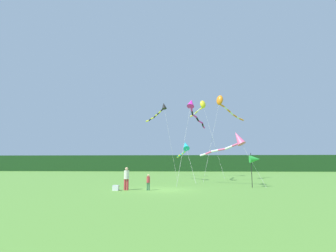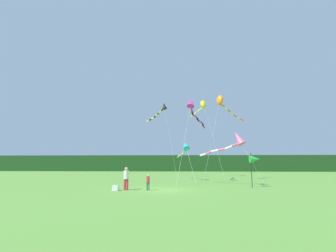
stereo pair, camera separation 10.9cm
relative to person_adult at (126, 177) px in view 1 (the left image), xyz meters
name	(u,v)px [view 1 (the left image)]	position (x,y,z in m)	size (l,w,h in m)	color
ground_plane	(164,190)	(2.99, 0.40, -1.01)	(120.00, 120.00, 0.00)	#5B9338
distant_treeline	(177,163)	(2.99, 45.40, 1.07)	(108.00, 2.85, 4.18)	#193D19
person_adult	(126,177)	(0.00, 0.00, 0.00)	(0.40, 0.40, 1.81)	#B23338
person_child	(148,181)	(1.79, -0.07, -0.31)	(0.28, 0.28, 1.26)	#3F724C
cooler_box	(116,188)	(-0.74, -0.37, -0.81)	(0.46, 0.43, 0.41)	silver
banner_flag_pole	(255,159)	(11.04, 2.72, 1.46)	(0.90, 0.70, 3.04)	black
kite_black	(161,109)	(1.32, 16.87, 9.38)	(5.42, 6.78, 11.33)	#B2B2B2
kite_orange	(223,103)	(9.74, 11.03, 8.72)	(6.42, 6.49, 10.75)	#B2B2B2
kite_magenta	(193,108)	(5.82, 8.36, 7.56)	(3.76, 10.72, 9.58)	#B2B2B2
kite_rainbow	(235,140)	(9.70, 4.35, 3.36)	(5.49, 4.38, 5.35)	#B2B2B2
kite_yellow	(202,106)	(7.67, 17.79, 10.06)	(4.35, 6.61, 11.94)	#B2B2B2
kite_cyan	(185,147)	(4.85, 10.91, 3.12)	(2.18, 8.87, 5.04)	#B2B2B2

